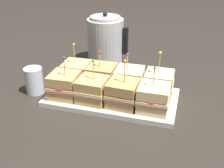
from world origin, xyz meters
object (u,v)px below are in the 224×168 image
Objects in this scene: sandwich_front_center_right at (123,93)px; sandwich_front_center_left at (93,90)px; sandwich_back_far_right at (159,84)px; sandwich_front_far_right at (153,98)px; serving_platter at (112,97)px; drinking_glass at (34,80)px; sandwich_back_far_left at (77,73)px; kettle_steel at (106,40)px; sandwich_front_far_left at (65,85)px; sandwich_back_center_left at (102,77)px; sandwich_back_center_right at (129,80)px.

sandwich_front_center_left is at bearing -179.38° from sandwich_front_center_right.
sandwich_front_far_right is at bearing -91.42° from sandwich_back_far_right.
serving_platter is at bearing 160.93° from sandwich_front_far_right.
drinking_glass is at bearing -174.71° from serving_platter.
sandwich_front_center_left reaches higher than serving_platter.
kettle_steel reaches higher than sandwich_back_far_left.
sandwich_back_far_left reaches higher than sandwich_front_far_left.
sandwich_front_far_left is at bearing 179.86° from sandwich_front_center_left.
sandwich_front_far_left is 1.01× the size of sandwich_front_center_left.
serving_platter is 0.09m from sandwich_back_center_left.
sandwich_front_far_right is 1.06× the size of sandwich_back_center_left.
sandwich_front_center_left is at bearing -153.84° from sandwich_back_far_right.
kettle_steel is (-0.28, 0.28, 0.04)m from sandwich_back_far_right.
drinking_glass is (-0.24, -0.08, -0.01)m from sandwich_back_center_left.
sandwich_front_center_left is at bearing -0.14° from sandwich_front_far_left.
sandwich_front_far_left is 0.23m from sandwich_back_center_right.
sandwich_front_center_right is (0.05, -0.05, 0.05)m from serving_platter.
sandwich_back_far_left reaches higher than drinking_glass.
sandwich_front_far_right is 0.23m from sandwich_back_center_left.
sandwich_front_far_left is at bearing -161.73° from serving_platter.
sandwich_front_far_right is 1.58× the size of drinking_glass.
sandwich_front_center_right reaches higher than sandwich_front_far_right.
serving_platter is at bearing -161.99° from sandwich_back_far_right.
sandwich_back_far_right is at bearing 18.01° from serving_platter.
kettle_steel reaches higher than sandwich_front_center_left.
serving_platter is 0.09m from sandwich_back_center_right.
drinking_glass is (-0.24, 0.02, -0.01)m from sandwich_front_center_left.
sandwich_front_center_left is (0.10, -0.00, -0.00)m from sandwich_front_far_left.
drinking_glass is (-0.44, 0.03, -0.01)m from sandwich_front_far_right.
sandwich_front_far_right reaches higher than sandwich_back_center_right.
sandwich_back_far_right is (0.31, 0.10, 0.00)m from sandwich_front_far_left.
sandwich_back_far_right is at bearing 18.14° from sandwich_front_far_left.
sandwich_front_center_left is 0.11m from sandwich_front_center_right.
sandwich_back_far_right is 1.71× the size of drinking_glass.
drinking_glass is at bearing -114.89° from kettle_steel.
sandwich_back_far_right reaches higher than sandwich_front_center_left.
sandwich_front_center_left is 0.15m from sandwich_back_center_right.
sandwich_front_far_right is at bearing -19.07° from serving_platter.
sandwich_front_center_right is 0.15m from sandwich_back_center_left.
kettle_steel is (-0.13, 0.33, 0.10)m from serving_platter.
drinking_glass is at bearing 176.65° from sandwich_front_far_right.
kettle_steel reaches higher than sandwich_front_far_left.
sandwich_back_far_left is at bearing 88.23° from sandwich_front_far_left.
sandwich_back_far_left is (-0.10, 0.10, 0.00)m from sandwich_front_center_left.
sandwich_front_center_left is 0.39m from kettle_steel.
sandwich_front_far_right is (0.15, -0.05, 0.05)m from serving_platter.
sandwich_back_center_left is at bearing 153.52° from sandwich_front_far_right.
sandwich_back_far_right reaches higher than sandwich_front_far_right.
sandwich_front_center_right is 0.23m from sandwich_back_far_left.
kettle_steel is at bearing 84.41° from sandwich_back_far_left.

